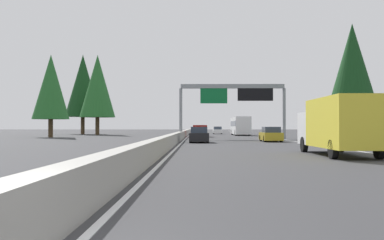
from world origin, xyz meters
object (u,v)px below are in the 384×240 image
Objects in this scene: sign_gantry_overhead at (234,95)px; sedan_near_center at (199,135)px; conifer_right_mid at (347,94)px; conifer_left_far at (83,86)px; conifer_left_near at (51,87)px; bus_mid_left at (240,125)px; conifer_left_mid at (97,86)px; box_truck_far_center at (338,124)px; sedan_far_right at (271,135)px; minivan_mid_center at (200,130)px; conifer_right_near at (352,70)px; sedan_distant_a at (218,131)px.

sign_gantry_overhead is 13.07m from sedan_near_center.
conifer_right_mid is (11.11, -17.42, 4.69)m from sedan_near_center.
conifer_left_near is at bearing -175.59° from conifer_left_far.
conifer_left_far is at bearing 73.44° from bus_mid_left.
conifer_right_mid is at bearing -127.09° from conifer_left_mid.
sign_gantry_overhead is 2.88× the size of sedan_near_center.
conifer_left_mid is at bearing 23.90° from box_truck_far_center.
conifer_left_mid is (26.33, 22.15, 3.46)m from sign_gantry_overhead.
conifer_left_near is 0.74× the size of conifer_left_far.
conifer_left_mid reaches higher than sedan_far_right.
minivan_mid_center is 21.22m from conifer_right_mid.
conifer_left_far reaches higher than sedan_near_center.
sign_gantry_overhead is 1.43× the size of conifer_right_mid.
conifer_right_near is at bearing -144.08° from minivan_mid_center.
sedan_distant_a is 39.67m from conifer_right_mid.
conifer_right_mid is 0.58× the size of conifer_left_far.
sign_gantry_overhead is at bearing 5.70° from box_truck_far_center.
conifer_left_mid is (15.19, 18.15, 7.72)m from minivan_mid_center.
sign_gantry_overhead is 1.49× the size of box_truck_far_center.
bus_mid_left is at bearing 13.35° from conifer_right_near.
sign_gantry_overhead reaches higher than sedan_near_center.
conifer_right_mid is at bearing -157.18° from bus_mid_left.
minivan_mid_center is at bearing -133.93° from conifer_left_far.
sign_gantry_overhead reaches higher than minivan_mid_center.
sign_gantry_overhead is 1.10× the size of bus_mid_left.
conifer_right_mid is at bearing -18.70° from box_truck_far_center.
sedan_far_right is 32.78m from conifer_left_near.
conifer_left_far is at bearing 26.66° from sedan_near_center.
sedan_near_center is at bearing 179.55° from minivan_mid_center.
sign_gantry_overhead is 14.53m from conifer_right_near.
bus_mid_left is at bearing -59.49° from conifer_left_near.
conifer_left_mid is at bearing 40.07° from sign_gantry_overhead.
sedan_far_right is 21.37m from minivan_mid_center.
sedan_distant_a is (48.07, -3.77, 0.00)m from sedan_near_center.
conifer_left_far reaches higher than sign_gantry_overhead.
sign_gantry_overhead is at bearing -179.37° from sedan_distant_a.
sedan_near_center is 0.39× the size of conifer_left_near.
conifer_right_near reaches higher than box_truck_far_center.
bus_mid_left is 0.81× the size of conifer_left_mid.
conifer_right_near is (-33.40, -7.92, 5.37)m from bus_mid_left.
conifer_left_mid is (35.75, 33.05, 1.59)m from conifer_right_near.
conifer_left_far is at bearing 33.59° from conifer_left_mid.
conifer_left_near is at bearing 172.89° from conifer_left_mid.
box_truck_far_center is at bearing -159.20° from sedan_near_center.
conifer_right_mid is at bearing -91.81° from sign_gantry_overhead.
conifer_right_near is at bearing -92.59° from sedan_far_right.
conifer_right_mid reaches higher than sign_gantry_overhead.
box_truck_far_center is 1.93× the size of sedan_distant_a.
bus_mid_left is (54.51, 0.07, 0.11)m from box_truck_far_center.
sedan_far_right is 0.29× the size of conifer_left_far.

